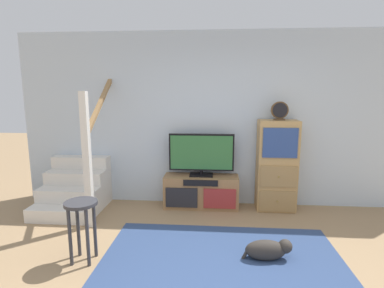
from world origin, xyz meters
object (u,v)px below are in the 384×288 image
at_px(media_console, 201,192).
at_px(television, 201,154).
at_px(dog, 268,249).
at_px(bar_stool_near, 82,217).
at_px(desk_clock, 280,111).
at_px(side_cabinet, 277,166).

bearing_deg(media_console, television, 90.00).
relative_size(television, dog, 1.83).
xyz_separation_m(bar_stool_near, dog, (1.98, 0.17, -0.38)).
relative_size(television, desk_clock, 3.63).
bearing_deg(desk_clock, media_console, 179.75).
height_order(desk_clock, dog, desk_clock).
distance_m(media_console, side_cabinet, 1.22).
bearing_deg(bar_stool_near, side_cabinet, 35.00).
distance_m(desk_clock, bar_stool_near, 3.00).
bearing_deg(side_cabinet, bar_stool_near, -145.00).
bearing_deg(media_console, dog, -61.04).
distance_m(television, side_cabinet, 1.15).
xyz_separation_m(side_cabinet, dog, (-0.34, -1.45, -0.57)).
xyz_separation_m(media_console, dog, (0.80, -1.44, -0.14)).
distance_m(television, dog, 1.82).
bearing_deg(television, bar_stool_near, -125.76).
relative_size(television, side_cabinet, 0.72).
relative_size(desk_clock, bar_stool_near, 0.41).
bearing_deg(media_console, desk_clock, -0.25).
xyz_separation_m(media_console, bar_stool_near, (-1.18, -1.61, 0.25)).
distance_m(side_cabinet, dog, 1.59).
relative_size(media_console, bar_stool_near, 1.72).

